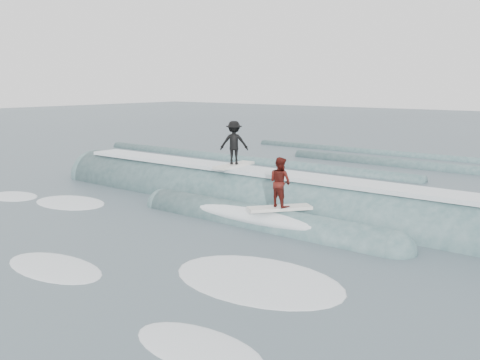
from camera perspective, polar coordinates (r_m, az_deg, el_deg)
The scene contains 6 objects.
ground at distance 16.06m, azimuth -10.42°, elevation -6.20°, with size 160.00×160.00×0.00m, color #3C4C58.
breaking_wave at distance 19.66m, azimuth 1.84°, elevation -2.85°, with size 21.90×4.07×2.57m.
surfer_black at distance 20.34m, azimuth -0.64°, elevation 3.78°, with size 1.22×2.03×1.74m.
surfer_red at distance 16.56m, azimuth 4.29°, elevation -0.60°, with size 1.65×1.92×1.66m.
whitewater at distance 15.19m, azimuth -11.69°, elevation -7.22°, with size 16.46×6.95×0.10m.
far_swells at distance 30.60m, azimuth 14.59°, elevation 1.54°, with size 34.62×8.65×0.80m.
Camera 1 is at (11.71, -10.01, 4.55)m, focal length 40.00 mm.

